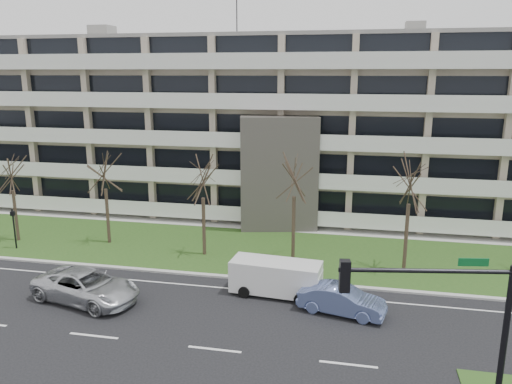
% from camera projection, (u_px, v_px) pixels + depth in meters
% --- Properties ---
extents(ground, '(160.00, 160.00, 0.00)m').
position_uv_depth(ground, '(215.00, 349.00, 22.68)').
color(ground, black).
rests_on(ground, ground).
extents(grass_verge, '(90.00, 10.00, 0.06)m').
position_uv_depth(grass_verge, '(266.00, 251.00, 35.06)').
color(grass_verge, '#1F4517').
rests_on(grass_verge, ground).
extents(curb, '(90.00, 0.35, 0.12)m').
position_uv_depth(curb, '(251.00, 279.00, 30.29)').
color(curb, '#B2B2AD').
rests_on(curb, ground).
extents(sidewalk, '(90.00, 2.00, 0.08)m').
position_uv_depth(sidewalk, '(278.00, 228.00, 40.29)').
color(sidewalk, '#B2B2AD').
rests_on(sidewalk, ground).
extents(lane_edge_line, '(90.00, 0.12, 0.01)m').
position_uv_depth(lane_edge_line, '(246.00, 290.00, 28.87)').
color(lane_edge_line, white).
rests_on(lane_edge_line, ground).
extents(apartment_building, '(60.50, 15.10, 18.75)m').
position_uv_depth(apartment_building, '(291.00, 125.00, 45.01)').
color(apartment_building, tan).
rests_on(apartment_building, ground).
extents(silver_pickup, '(6.60, 4.17, 1.70)m').
position_uv_depth(silver_pickup, '(86.00, 286.00, 27.34)').
color(silver_pickup, silver).
rests_on(silver_pickup, ground).
extents(blue_sedan, '(4.75, 2.55, 1.49)m').
position_uv_depth(blue_sedan, '(342.00, 300.00, 25.94)').
color(blue_sedan, '#6F82C0').
rests_on(blue_sedan, ground).
extents(white_van, '(5.20, 2.43, 1.96)m').
position_uv_depth(white_van, '(277.00, 275.00, 28.04)').
color(white_van, white).
rests_on(white_van, ground).
extents(traffic_signal, '(5.63, 1.25, 6.59)m').
position_uv_depth(traffic_signal, '(448.00, 325.00, 16.25)').
color(traffic_signal, black).
rests_on(traffic_signal, ground).
extents(pedestrian_signal, '(0.30, 0.25, 2.92)m').
position_uv_depth(pedestrian_signal, '(14.00, 224.00, 35.11)').
color(pedestrian_signal, black).
rests_on(pedestrian_signal, ground).
extents(tree_1, '(3.46, 3.46, 6.92)m').
position_uv_depth(tree_1, '(10.00, 170.00, 35.99)').
color(tree_1, '#382B21').
rests_on(tree_1, ground).
extents(tree_2, '(3.67, 3.67, 7.34)m').
position_uv_depth(tree_2, '(104.00, 167.00, 35.43)').
color(tree_2, '#382B21').
rests_on(tree_2, ground).
extents(tree_3, '(3.62, 3.62, 7.24)m').
position_uv_depth(tree_3, '(203.00, 175.00, 33.08)').
color(tree_3, '#382B21').
rests_on(tree_3, ground).
extents(tree_4, '(3.89, 3.89, 7.78)m').
position_uv_depth(tree_4, '(294.00, 171.00, 32.18)').
color(tree_4, '#382B21').
rests_on(tree_4, ground).
extents(tree_5, '(3.90, 3.90, 7.79)m').
position_uv_depth(tree_5, '(411.00, 177.00, 30.31)').
color(tree_5, '#382B21').
rests_on(tree_5, ground).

